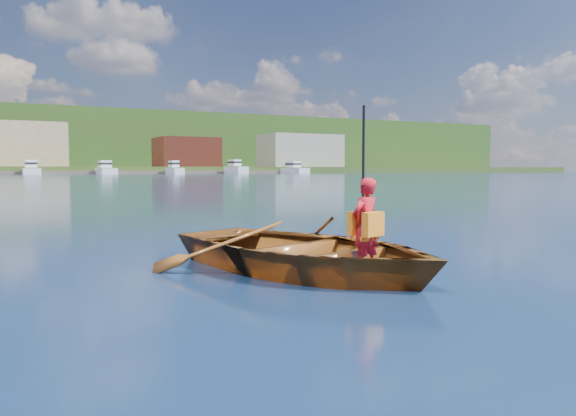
{
  "coord_description": "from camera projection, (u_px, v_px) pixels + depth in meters",
  "views": [
    {
      "loc": [
        -4.89,
        -6.1,
        1.38
      ],
      "look_at": [
        -1.61,
        0.48,
        0.86
      ],
      "focal_mm": 35.0,
      "sensor_mm": 36.0,
      "label": 1
    }
  ],
  "objects": [
    {
      "name": "marina_yachts",
      "position": [
        34.0,
        169.0,
        135.88
      ],
      "size": [
        146.54,
        13.56,
        4.26
      ],
      "color": "white",
      "rests_on": "ground"
    },
    {
      "name": "child_paddler",
      "position": [
        365.0,
        224.0,
        6.96
      ],
      "size": [
        0.49,
        0.43,
        2.08
      ],
      "color": "red",
      "rests_on": "ground"
    },
    {
      "name": "ground",
      "position": [
        408.0,
        269.0,
        7.72
      ],
      "size": [
        600.0,
        600.0,
        0.0
      ],
      "color": "#0C2441",
      "rests_on": "ground"
    },
    {
      "name": "shoreline",
      "position": [
        21.0,
        146.0,
        218.23
      ],
      "size": [
        400.0,
        140.0,
        22.0
      ],
      "color": "#35571F",
      "rests_on": "ground"
    },
    {
      "name": "rowboat",
      "position": [
        304.0,
        250.0,
        7.51
      ],
      "size": [
        4.21,
        4.96,
        0.87
      ],
      "color": "brown",
      "rests_on": "ground"
    }
  ]
}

